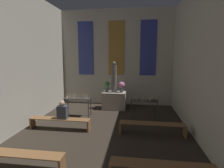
{
  "coord_description": "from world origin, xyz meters",
  "views": [
    {
      "loc": [
        1.1,
        0.67,
        2.78
      ],
      "look_at": [
        0.0,
        8.78,
        1.46
      ],
      "focal_mm": 28.0,
      "sensor_mm": 36.0,
      "label": 1
    }
  ],
  "objects_px": {
    "statue": "(114,78)",
    "candle_rack_left": "(78,101)",
    "flower_vase_left": "(107,86)",
    "person_seated": "(62,111)",
    "pew_second_left": "(18,157)",
    "flower_vase_right": "(122,86)",
    "altar": "(114,100)",
    "pew_back_right": "(152,126)",
    "candle_rack_right": "(144,103)",
    "pew_back_left": "(60,121)"
  },
  "relations": [
    {
      "from": "candle_rack_right",
      "to": "person_seated",
      "type": "relative_size",
      "value": 1.67
    },
    {
      "from": "pew_back_right",
      "to": "candle_rack_right",
      "type": "bearing_deg",
      "value": 98.19
    },
    {
      "from": "candle_rack_left",
      "to": "pew_back_right",
      "type": "xyz_separation_m",
      "value": [
        3.22,
        -1.47,
        -0.43
      ]
    },
    {
      "from": "altar",
      "to": "person_seated",
      "type": "distance_m",
      "value": 3.33
    },
    {
      "from": "statue",
      "to": "flower_vase_left",
      "type": "bearing_deg",
      "value": 180.0
    },
    {
      "from": "altar",
      "to": "candle_rack_left",
      "type": "bearing_deg",
      "value": -136.46
    },
    {
      "from": "altar",
      "to": "pew_back_left",
      "type": "relative_size",
      "value": 0.52
    },
    {
      "from": "flower_vase_right",
      "to": "pew_back_right",
      "type": "distance_m",
      "value": 3.32
    },
    {
      "from": "altar",
      "to": "candle_rack_left",
      "type": "height_order",
      "value": "candle_rack_left"
    },
    {
      "from": "statue",
      "to": "pew_back_right",
      "type": "xyz_separation_m",
      "value": [
        1.72,
        -2.9,
        -1.32
      ]
    },
    {
      "from": "pew_second_left",
      "to": "pew_back_left",
      "type": "relative_size",
      "value": 1.0
    },
    {
      "from": "flower_vase_left",
      "to": "pew_second_left",
      "type": "distance_m",
      "value": 5.54
    },
    {
      "from": "statue",
      "to": "person_seated",
      "type": "height_order",
      "value": "statue"
    },
    {
      "from": "candle_rack_right",
      "to": "flower_vase_left",
      "type": "bearing_deg",
      "value": 142.99
    },
    {
      "from": "flower_vase_right",
      "to": "pew_second_left",
      "type": "distance_m",
      "value": 5.78
    },
    {
      "from": "candle_rack_right",
      "to": "pew_back_right",
      "type": "bearing_deg",
      "value": -81.81
    },
    {
      "from": "altar",
      "to": "pew_back_right",
      "type": "height_order",
      "value": "altar"
    },
    {
      "from": "altar",
      "to": "flower_vase_right",
      "type": "height_order",
      "value": "flower_vase_right"
    },
    {
      "from": "altar",
      "to": "pew_second_left",
      "type": "bearing_deg",
      "value": -107.94
    },
    {
      "from": "statue",
      "to": "candle_rack_left",
      "type": "xyz_separation_m",
      "value": [
        -1.51,
        -1.43,
        -0.9
      ]
    },
    {
      "from": "flower_vase_right",
      "to": "pew_back_left",
      "type": "height_order",
      "value": "flower_vase_right"
    },
    {
      "from": "pew_second_left",
      "to": "flower_vase_right",
      "type": "bearing_deg",
      "value": 68.3
    },
    {
      "from": "flower_vase_right",
      "to": "flower_vase_left",
      "type": "bearing_deg",
      "value": 180.0
    },
    {
      "from": "pew_back_right",
      "to": "altar",
      "type": "bearing_deg",
      "value": 120.6
    },
    {
      "from": "altar",
      "to": "pew_back_left",
      "type": "bearing_deg",
      "value": -120.6
    },
    {
      "from": "flower_vase_left",
      "to": "flower_vase_right",
      "type": "bearing_deg",
      "value": 0.0
    },
    {
      "from": "pew_second_left",
      "to": "pew_back_left",
      "type": "height_order",
      "value": "same"
    },
    {
      "from": "flower_vase_right",
      "to": "candle_rack_left",
      "type": "height_order",
      "value": "flower_vase_right"
    },
    {
      "from": "candle_rack_left",
      "to": "pew_back_right",
      "type": "bearing_deg",
      "value": -24.55
    },
    {
      "from": "pew_back_left",
      "to": "person_seated",
      "type": "distance_m",
      "value": 0.43
    },
    {
      "from": "flower_vase_left",
      "to": "pew_second_left",
      "type": "xyz_separation_m",
      "value": [
        -1.32,
        -5.31,
        -0.9
      ]
    },
    {
      "from": "candle_rack_left",
      "to": "candle_rack_right",
      "type": "distance_m",
      "value": 3.01
    },
    {
      "from": "flower_vase_right",
      "to": "pew_back_right",
      "type": "relative_size",
      "value": 0.24
    },
    {
      "from": "flower_vase_left",
      "to": "pew_second_left",
      "type": "bearing_deg",
      "value": -104.01
    },
    {
      "from": "altar",
      "to": "pew_second_left",
      "type": "xyz_separation_m",
      "value": [
        -1.72,
        -5.31,
        -0.12
      ]
    },
    {
      "from": "candle_rack_right",
      "to": "pew_back_right",
      "type": "xyz_separation_m",
      "value": [
        0.21,
        -1.47,
        -0.43
      ]
    },
    {
      "from": "candle_rack_left",
      "to": "person_seated",
      "type": "xyz_separation_m",
      "value": [
        -0.09,
        -1.47,
        -0.01
      ]
    },
    {
      "from": "statue",
      "to": "person_seated",
      "type": "relative_size",
      "value": 2.27
    },
    {
      "from": "statue",
      "to": "candle_rack_left",
      "type": "relative_size",
      "value": 1.36
    },
    {
      "from": "candle_rack_right",
      "to": "flower_vase_right",
      "type": "bearing_deg",
      "value": 127.82
    },
    {
      "from": "candle_rack_right",
      "to": "pew_second_left",
      "type": "height_order",
      "value": "candle_rack_right"
    },
    {
      "from": "pew_back_right",
      "to": "pew_second_left",
      "type": "bearing_deg",
      "value": -145.04
    },
    {
      "from": "statue",
      "to": "candle_rack_left",
      "type": "bearing_deg",
      "value": -136.46
    },
    {
      "from": "pew_back_right",
      "to": "person_seated",
      "type": "bearing_deg",
      "value": 180.0
    },
    {
      "from": "flower_vase_right",
      "to": "candle_rack_left",
      "type": "relative_size",
      "value": 0.47
    },
    {
      "from": "pew_second_left",
      "to": "pew_back_left",
      "type": "distance_m",
      "value": 2.4
    },
    {
      "from": "pew_back_left",
      "to": "pew_back_right",
      "type": "relative_size",
      "value": 1.0
    },
    {
      "from": "flower_vase_left",
      "to": "person_seated",
      "type": "height_order",
      "value": "flower_vase_left"
    },
    {
      "from": "pew_back_left",
      "to": "pew_back_right",
      "type": "xyz_separation_m",
      "value": [
        3.43,
        0.0,
        0.0
      ]
    },
    {
      "from": "flower_vase_left",
      "to": "flower_vase_right",
      "type": "xyz_separation_m",
      "value": [
        0.79,
        0.0,
        0.0
      ]
    }
  ]
}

